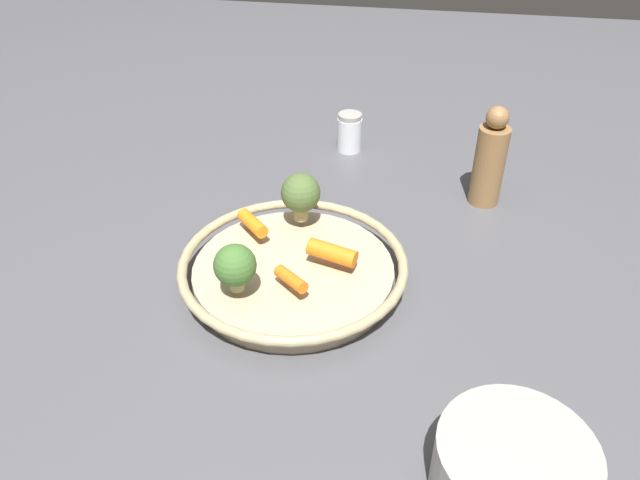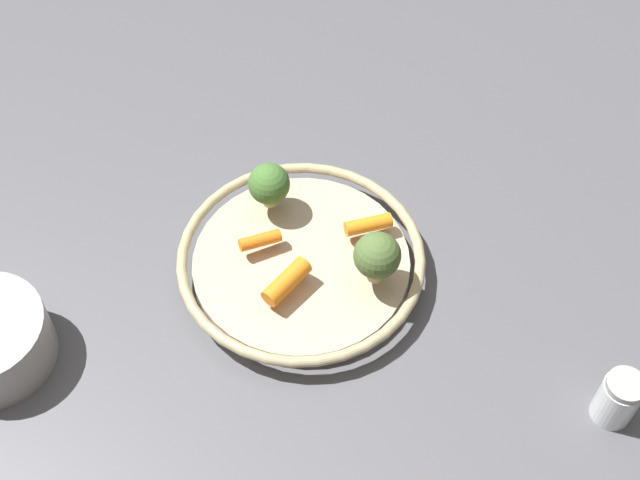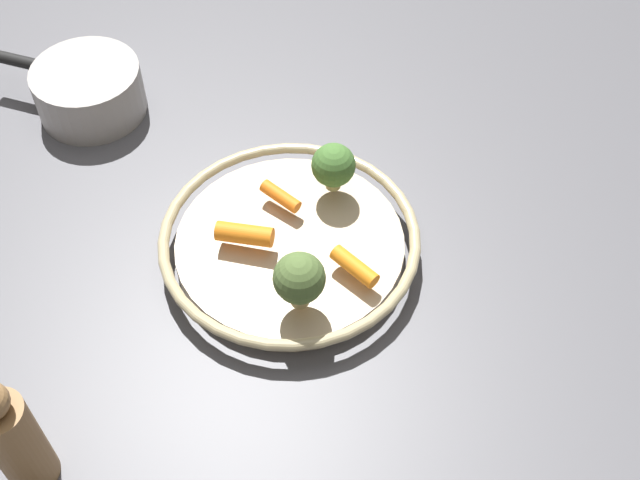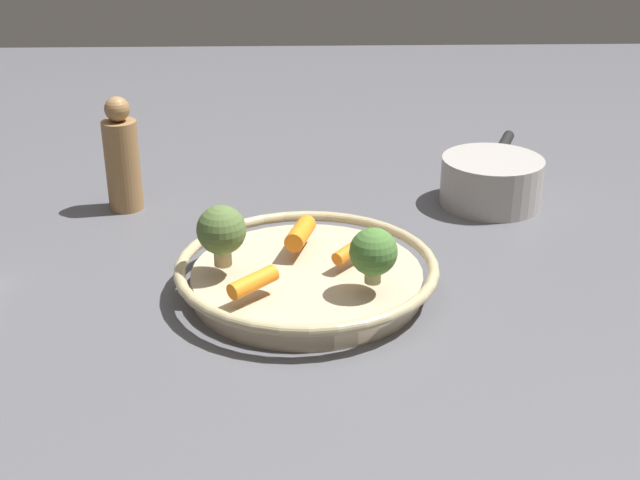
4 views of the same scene
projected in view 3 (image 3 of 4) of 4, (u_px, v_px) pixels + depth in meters
The scene contains 9 objects.
ground_plane at pixel (293, 255), 0.93m from camera, with size 2.58×2.58×0.00m, color #4C4C51.
serving_bowl at pixel (293, 244), 0.91m from camera, with size 0.29×0.29×0.04m.
baby_carrot_right at pixel (284, 196), 0.92m from camera, with size 0.02×0.02×0.05m, color orange.
baby_carrot_left at pixel (248, 234), 0.89m from camera, with size 0.02×0.02×0.06m, color orange.
baby_carrot_center at pixel (358, 266), 0.86m from camera, with size 0.02×0.02×0.06m, color orange.
broccoli_floret_large at pixel (303, 279), 0.81m from camera, with size 0.05×0.05×0.07m.
broccoli_floret_mid at pixel (337, 166), 0.92m from camera, with size 0.05×0.05×0.06m.
pepper_mill at pixel (18, 439), 0.71m from camera, with size 0.05×0.05×0.16m.
saucepan at pixel (91, 90), 1.05m from camera, with size 0.20×0.14×0.07m.
Camera 3 is at (0.00, 0.57, 0.74)m, focal length 46.14 mm.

